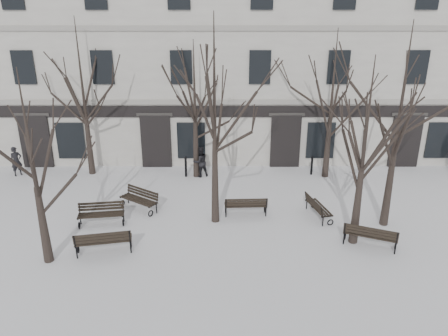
{
  "coord_description": "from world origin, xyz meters",
  "views": [
    {
      "loc": [
        0.09,
        -14.56,
        8.66
      ],
      "look_at": [
        0.16,
        3.0,
        1.82
      ],
      "focal_mm": 35.0,
      "sensor_mm": 36.0,
      "label": 1
    }
  ],
  "objects_px": {
    "tree_0": "(30,148)",
    "bench_1": "(103,241)",
    "bench_2": "(370,235)",
    "bench_3": "(140,199)",
    "bench_0": "(101,213)",
    "bench_4": "(246,205)",
    "tree_1": "(214,98)",
    "tree_3": "(401,105)",
    "tree_2": "(366,132)",
    "bench_5": "(317,207)"
  },
  "relations": [
    {
      "from": "bench_3",
      "to": "bench_2",
      "type": "bearing_deg",
      "value": 15.63
    },
    {
      "from": "bench_2",
      "to": "bench_5",
      "type": "height_order",
      "value": "bench_2"
    },
    {
      "from": "bench_1",
      "to": "bench_3",
      "type": "bearing_deg",
      "value": -111.41
    },
    {
      "from": "bench_0",
      "to": "bench_3",
      "type": "height_order",
      "value": "bench_3"
    },
    {
      "from": "bench_5",
      "to": "tree_2",
      "type": "bearing_deg",
      "value": -167.87
    },
    {
      "from": "tree_3",
      "to": "bench_3",
      "type": "distance_m",
      "value": 11.28
    },
    {
      "from": "bench_0",
      "to": "bench_5",
      "type": "xyz_separation_m",
      "value": [
        8.95,
        0.6,
        -0.03
      ]
    },
    {
      "from": "tree_3",
      "to": "bench_4",
      "type": "relative_size",
      "value": 4.4
    },
    {
      "from": "bench_2",
      "to": "bench_3",
      "type": "xyz_separation_m",
      "value": [
        -9.08,
        3.21,
        -0.02
      ]
    },
    {
      "from": "tree_0",
      "to": "tree_1",
      "type": "bearing_deg",
      "value": 26.8
    },
    {
      "from": "bench_5",
      "to": "bench_2",
      "type": "bearing_deg",
      "value": -162.4
    },
    {
      "from": "tree_0",
      "to": "bench_0",
      "type": "distance_m",
      "value": 4.74
    },
    {
      "from": "tree_1",
      "to": "bench_5",
      "type": "height_order",
      "value": "tree_1"
    },
    {
      "from": "bench_1",
      "to": "bench_2",
      "type": "height_order",
      "value": "bench_1"
    },
    {
      "from": "tree_1",
      "to": "bench_2",
      "type": "bearing_deg",
      "value": -20.05
    },
    {
      "from": "bench_2",
      "to": "bench_1",
      "type": "bearing_deg",
      "value": 24.93
    },
    {
      "from": "tree_2",
      "to": "bench_5",
      "type": "xyz_separation_m",
      "value": [
        -0.97,
        2.04,
        -3.89
      ]
    },
    {
      "from": "tree_0",
      "to": "tree_3",
      "type": "relative_size",
      "value": 0.85
    },
    {
      "from": "bench_2",
      "to": "bench_5",
      "type": "relative_size",
      "value": 1.13
    },
    {
      "from": "tree_3",
      "to": "bench_0",
      "type": "height_order",
      "value": "tree_3"
    },
    {
      "from": "bench_1",
      "to": "bench_5",
      "type": "distance_m",
      "value": 8.76
    },
    {
      "from": "bench_1",
      "to": "bench_2",
      "type": "bearing_deg",
      "value": 171.33
    },
    {
      "from": "tree_0",
      "to": "bench_2",
      "type": "bearing_deg",
      "value": 4.2
    },
    {
      "from": "bench_0",
      "to": "bench_2",
      "type": "xyz_separation_m",
      "value": [
        10.41,
        -1.83,
        0.02
      ]
    },
    {
      "from": "tree_1",
      "to": "tree_2",
      "type": "xyz_separation_m",
      "value": [
        5.27,
        -1.7,
        -0.81
      ]
    },
    {
      "from": "tree_2",
      "to": "bench_4",
      "type": "height_order",
      "value": "tree_2"
    },
    {
      "from": "tree_1",
      "to": "tree_2",
      "type": "bearing_deg",
      "value": -17.93
    },
    {
      "from": "bench_5",
      "to": "bench_4",
      "type": "bearing_deg",
      "value": 73.83
    },
    {
      "from": "tree_0",
      "to": "tree_3",
      "type": "distance_m",
      "value": 13.06
    },
    {
      "from": "bench_3",
      "to": "tree_3",
      "type": "bearing_deg",
      "value": 27.23
    },
    {
      "from": "bench_4",
      "to": "bench_5",
      "type": "distance_m",
      "value": 3.01
    },
    {
      "from": "tree_0",
      "to": "tree_3",
      "type": "xyz_separation_m",
      "value": [
        12.77,
        2.65,
        0.78
      ]
    },
    {
      "from": "tree_2",
      "to": "bench_1",
      "type": "distance_m",
      "value": 10.04
    },
    {
      "from": "bench_2",
      "to": "bench_3",
      "type": "height_order",
      "value": "bench_2"
    },
    {
      "from": "tree_3",
      "to": "bench_0",
      "type": "bearing_deg",
      "value": 179.81
    },
    {
      "from": "tree_3",
      "to": "bench_1",
      "type": "height_order",
      "value": "tree_3"
    },
    {
      "from": "tree_0",
      "to": "bench_0",
      "type": "height_order",
      "value": "tree_0"
    },
    {
      "from": "bench_2",
      "to": "bench_4",
      "type": "distance_m",
      "value": 5.16
    },
    {
      "from": "tree_3",
      "to": "bench_3",
      "type": "xyz_separation_m",
      "value": [
        -10.25,
        1.41,
        -4.5
      ]
    },
    {
      "from": "tree_0",
      "to": "bench_1",
      "type": "xyz_separation_m",
      "value": [
        1.86,
        0.45,
        -3.68
      ]
    },
    {
      "from": "bench_0",
      "to": "bench_3",
      "type": "distance_m",
      "value": 1.91
    },
    {
      "from": "tree_1",
      "to": "bench_0",
      "type": "distance_m",
      "value": 6.6
    },
    {
      "from": "bench_4",
      "to": "bench_0",
      "type": "bearing_deg",
      "value": 5.01
    },
    {
      "from": "bench_4",
      "to": "bench_2",
      "type": "bearing_deg",
      "value": 147.72
    },
    {
      "from": "bench_3",
      "to": "bench_5",
      "type": "relative_size",
      "value": 1.04
    },
    {
      "from": "tree_1",
      "to": "bench_3",
      "type": "xyz_separation_m",
      "value": [
        -3.33,
        1.11,
        -4.67
      ]
    },
    {
      "from": "tree_1",
      "to": "bench_2",
      "type": "relative_size",
      "value": 4.11
    },
    {
      "from": "bench_0",
      "to": "bench_1",
      "type": "height_order",
      "value": "bench_1"
    },
    {
      "from": "bench_1",
      "to": "bench_2",
      "type": "distance_m",
      "value": 9.75
    },
    {
      "from": "bench_0",
      "to": "bench_4",
      "type": "height_order",
      "value": "bench_0"
    }
  ]
}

